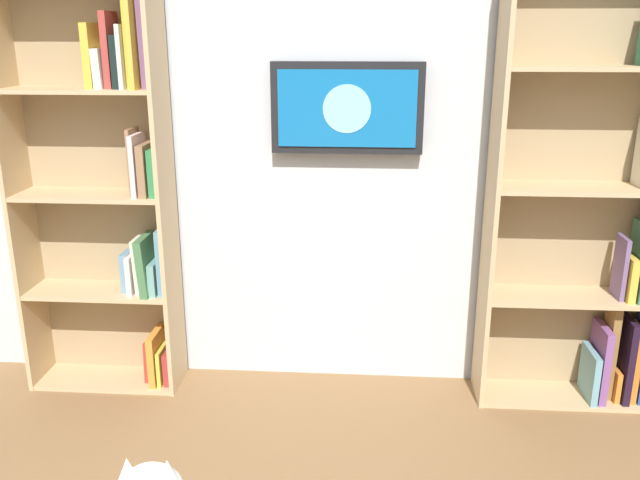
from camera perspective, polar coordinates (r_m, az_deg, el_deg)
wall_back at (r=3.31m, az=1.13°, el=9.88°), size 4.52×0.06×2.70m
bookshelf_left at (r=3.39m, az=23.18°, el=2.91°), size 0.85×0.28×2.18m
bookshelf_right at (r=3.44m, az=-17.62°, el=4.18°), size 0.77×0.28×2.04m
wall_mounted_tv at (r=3.21m, az=2.35°, el=11.25°), size 0.72×0.07×0.43m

